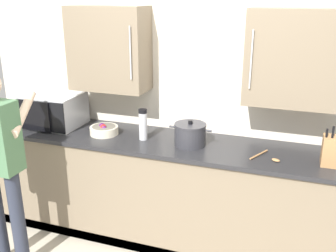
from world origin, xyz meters
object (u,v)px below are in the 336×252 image
(thermos_flask, at_px, (143,124))
(fruit_bowl, at_px, (104,130))
(microwave_oven, at_px, (52,110))
(stock_pot, at_px, (190,134))
(knife_block, at_px, (330,150))
(wooden_spoon, at_px, (267,157))

(thermos_flask, height_order, fruit_bowl, thermos_flask)
(microwave_oven, xyz_separation_m, stock_pot, (1.35, -0.06, -0.06))
(microwave_oven, height_order, knife_block, same)
(stock_pot, bearing_deg, wooden_spoon, -6.88)
(stock_pot, bearing_deg, knife_block, -2.01)
(thermos_flask, height_order, stock_pot, thermos_flask)
(thermos_flask, xyz_separation_m, wooden_spoon, (1.03, -0.06, -0.12))
(knife_block, xyz_separation_m, fruit_bowl, (-1.83, 0.03, -0.07))
(knife_block, relative_size, wooden_spoon, 1.32)
(microwave_oven, xyz_separation_m, knife_block, (2.40, -0.10, -0.04))
(wooden_spoon, bearing_deg, fruit_bowl, 177.21)
(stock_pot, bearing_deg, thermos_flask, -178.52)
(fruit_bowl, bearing_deg, stock_pot, 0.51)
(microwave_oven, height_order, fruit_bowl, microwave_oven)
(microwave_oven, distance_m, wooden_spoon, 1.98)
(microwave_oven, xyz_separation_m, thermos_flask, (0.94, -0.07, -0.02))
(microwave_oven, height_order, thermos_flask, microwave_oven)
(microwave_oven, relative_size, fruit_bowl, 1.96)
(knife_block, xyz_separation_m, thermos_flask, (-1.46, 0.03, 0.03))
(knife_block, bearing_deg, thermos_flask, 178.96)
(knife_block, distance_m, thermos_flask, 1.46)
(knife_block, xyz_separation_m, stock_pot, (-1.05, 0.04, -0.02))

